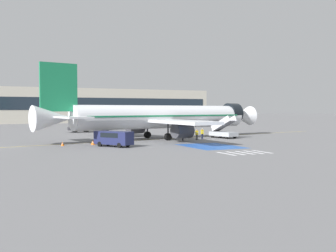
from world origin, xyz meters
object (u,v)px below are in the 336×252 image
at_px(ground_crew_0, 183,134).
at_px(traffic_cone_0, 93,142).
at_px(ground_crew_1, 197,134).
at_px(ground_crew_2, 202,133).
at_px(boarding_stairs_forward, 223,132).
at_px(fuel_tanker, 90,124).
at_px(terminal_building, 96,106).
at_px(service_van_1, 114,137).
at_px(traffic_cone_1, 63,144).
at_px(airliner, 162,117).

xyz_separation_m(ground_crew_0, traffic_cone_0, (-14.27, -1.22, -0.71)).
xyz_separation_m(ground_crew_1, ground_crew_2, (1.81, 1.46, 0.01)).
relative_size(boarding_stairs_forward, fuel_tanker, 0.59).
xyz_separation_m(ground_crew_2, terminal_building, (5.22, 86.95, 5.11)).
bearing_deg(ground_crew_0, ground_crew_1, -11.06).
xyz_separation_m(service_van_1, traffic_cone_1, (-5.73, 3.94, -0.95)).
bearing_deg(ground_crew_1, ground_crew_0, -176.09).
xyz_separation_m(traffic_cone_0, traffic_cone_1, (-4.06, -0.05, -0.08)).
bearing_deg(boarding_stairs_forward, fuel_tanker, 110.81).
bearing_deg(airliner, traffic_cone_0, -77.46).
distance_m(boarding_stairs_forward, ground_crew_0, 8.54).
bearing_deg(service_van_1, traffic_cone_1, -67.50).
distance_m(ground_crew_0, ground_crew_2, 4.46).
relative_size(fuel_tanker, service_van_1, 1.75).
distance_m(ground_crew_0, terminal_building, 88.98).
height_order(boarding_stairs_forward, terminal_building, terminal_building).
relative_size(ground_crew_1, traffic_cone_0, 2.50).
distance_m(airliner, boarding_stairs_forward, 10.64).
height_order(ground_crew_2, traffic_cone_1, ground_crew_2).
bearing_deg(service_van_1, boarding_stairs_forward, 165.10).
relative_size(boarding_stairs_forward, service_van_1, 1.03).
xyz_separation_m(airliner, ground_crew_1, (4.03, -4.28, -2.59)).
xyz_separation_m(boarding_stairs_forward, ground_crew_0, (-8.39, -1.62, 0.07)).
bearing_deg(ground_crew_1, ground_crew_2, 44.53).
distance_m(ground_crew_1, traffic_cone_1, 20.80).
xyz_separation_m(ground_crew_0, traffic_cone_1, (-18.33, -1.28, -0.79)).
height_order(ground_crew_0, terminal_building, terminal_building).
relative_size(traffic_cone_0, terminal_building, 0.01).
height_order(ground_crew_0, ground_crew_1, ground_crew_0).
xyz_separation_m(fuel_tanker, ground_crew_2, (11.90, -26.45, -0.76)).
xyz_separation_m(service_van_1, terminal_building, (22.05, 93.55, 4.87)).
xyz_separation_m(boarding_stairs_forward, traffic_cone_0, (-22.66, -2.84, -0.63)).
relative_size(boarding_stairs_forward, ground_crew_2, 3.27).
relative_size(fuel_tanker, ground_crew_1, 5.64).
height_order(airliner, ground_crew_1, airliner).
bearing_deg(traffic_cone_1, ground_crew_1, 3.31).
bearing_deg(ground_crew_2, ground_crew_1, 39.39).
relative_size(ground_crew_0, traffic_cone_0, 2.71).
bearing_deg(traffic_cone_1, airliner, 18.16).
bearing_deg(airliner, terminal_building, 161.84).
height_order(fuel_tanker, traffic_cone_0, fuel_tanker).
bearing_deg(boarding_stairs_forward, traffic_cone_1, 175.51).
distance_m(service_van_1, ground_crew_1, 15.88).
height_order(boarding_stairs_forward, traffic_cone_0, boarding_stairs_forward).
height_order(boarding_stairs_forward, ground_crew_1, boarding_stairs_forward).
xyz_separation_m(fuel_tanker, service_van_1, (-4.93, -33.05, -0.52)).
distance_m(service_van_1, terminal_building, 96.24).
relative_size(ground_crew_0, traffic_cone_1, 3.58).
height_order(fuel_tanker, ground_crew_0, fuel_tanker).
bearing_deg(fuel_tanker, airliner, 20.02).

